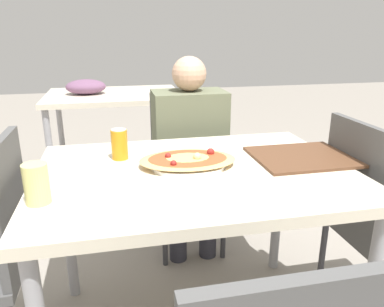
{
  "coord_description": "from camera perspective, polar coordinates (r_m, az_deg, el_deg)",
  "views": [
    {
      "loc": [
        -0.29,
        -1.3,
        1.28
      ],
      "look_at": [
        -0.01,
        0.02,
        0.83
      ],
      "focal_mm": 35.0,
      "sensor_mm": 36.0,
      "label": 1
    }
  ],
  "objects": [
    {
      "name": "background_table",
      "position": [
        3.23,
        -12.46,
        7.88
      ],
      "size": [
        1.1,
        0.8,
        0.89
      ],
      "color": "beige",
      "rests_on": "ground_plane"
    },
    {
      "name": "drink_glass",
      "position": [
        1.23,
        -22.61,
        -4.28
      ],
      "size": [
        0.08,
        0.08,
        0.13
      ],
      "color": "#E0DB7F",
      "rests_on": "dining_table"
    },
    {
      "name": "pizza_main",
      "position": [
        1.46,
        -0.64,
        -1.1
      ],
      "size": [
        0.39,
        0.29,
        0.06
      ],
      "color": "white",
      "rests_on": "dining_table"
    },
    {
      "name": "soda_can",
      "position": [
        1.55,
        -11.0,
        1.4
      ],
      "size": [
        0.07,
        0.07,
        0.12
      ],
      "color": "orange",
      "rests_on": "dining_table"
    },
    {
      "name": "serving_tray",
      "position": [
        1.61,
        16.34,
        -0.5
      ],
      "size": [
        0.39,
        0.33,
        0.01
      ],
      "color": "brown",
      "rests_on": "dining_table"
    },
    {
      "name": "dining_table",
      "position": [
        1.45,
        0.49,
        -5.33
      ],
      "size": [
        1.19,
        0.86,
        0.77
      ],
      "color": "beige",
      "rests_on": "ground_plane"
    },
    {
      "name": "person_seated",
      "position": [
        2.08,
        -0.34,
        1.5
      ],
      "size": [
        0.39,
        0.27,
        1.15
      ],
      "rotation": [
        0.0,
        0.0,
        3.14
      ],
      "color": "#2D2D38",
      "rests_on": "ground_plane"
    },
    {
      "name": "chair_far_seated",
      "position": [
        2.24,
        -0.96,
        -1.61
      ],
      "size": [
        0.4,
        0.4,
        0.93
      ],
      "rotation": [
        0.0,
        0.0,
        3.14
      ],
      "color": "#4C4C4C",
      "rests_on": "ground_plane"
    },
    {
      "name": "chair_side_right",
      "position": [
        1.83,
        25.53,
        -8.31
      ],
      "size": [
        0.4,
        0.4,
        0.93
      ],
      "rotation": [
        0.0,
        0.0,
        -1.57
      ],
      "color": "#4C4C4C",
      "rests_on": "ground_plane"
    }
  ]
}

